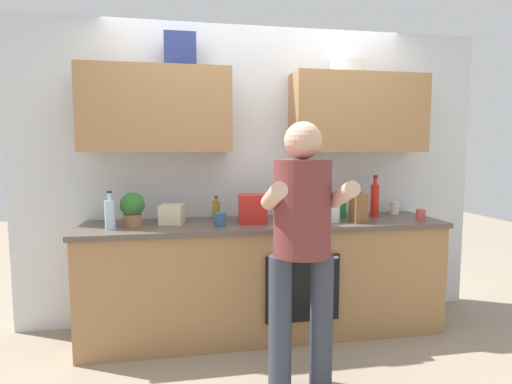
# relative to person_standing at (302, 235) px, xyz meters

# --- Properties ---
(ground_plane) EXTENTS (12.00, 12.00, 0.00)m
(ground_plane) POSITION_rel_person_standing_xyz_m (-0.05, 0.83, -0.96)
(ground_plane) COLOR gray
(back_wall_unit) EXTENTS (4.00, 0.38, 2.50)m
(back_wall_unit) POSITION_rel_person_standing_xyz_m (-0.05, 1.10, 0.53)
(back_wall_unit) COLOR silver
(back_wall_unit) RESTS_ON ground
(counter) EXTENTS (2.84, 0.67, 0.90)m
(counter) POSITION_rel_person_standing_xyz_m (-0.05, 0.82, -0.51)
(counter) COLOR #A37547
(counter) RESTS_ON ground
(person_standing) EXTENTS (0.49, 0.45, 1.63)m
(person_standing) POSITION_rel_person_standing_xyz_m (0.00, 0.00, 0.00)
(person_standing) COLOR #383D4C
(person_standing) RESTS_ON ground
(bottle_water) EXTENTS (0.07, 0.07, 0.28)m
(bottle_water) POSITION_rel_person_standing_xyz_m (-1.21, 0.73, 0.05)
(bottle_water) COLOR silver
(bottle_water) RESTS_ON counter
(bottle_soda) EXTENTS (0.06, 0.06, 0.20)m
(bottle_soda) POSITION_rel_person_standing_xyz_m (0.62, 0.91, 0.02)
(bottle_soda) COLOR #198C33
(bottle_soda) RESTS_ON counter
(bottle_hotsauce) EXTENTS (0.07, 0.07, 0.35)m
(bottle_hotsauce) POSITION_rel_person_standing_xyz_m (0.90, 0.90, 0.09)
(bottle_hotsauce) COLOR red
(bottle_hotsauce) RESTS_ON counter
(bottle_wine) EXTENTS (0.08, 0.08, 0.21)m
(bottle_wine) POSITION_rel_person_standing_xyz_m (0.15, 0.86, 0.02)
(bottle_wine) COLOR #471419
(bottle_wine) RESTS_ON counter
(bottle_oil) EXTENTS (0.06, 0.06, 0.20)m
(bottle_oil) POSITION_rel_person_standing_xyz_m (-0.43, 0.96, 0.02)
(bottle_oil) COLOR olive
(bottle_oil) RESTS_ON counter
(cup_ceramic) EXTENTS (0.07, 0.07, 0.09)m
(cup_ceramic) POSITION_rel_person_standing_xyz_m (1.19, 0.67, -0.02)
(cup_ceramic) COLOR #BF4C47
(cup_ceramic) RESTS_ON counter
(cup_tea) EXTENTS (0.09, 0.09, 0.10)m
(cup_tea) POSITION_rel_person_standing_xyz_m (-0.42, 0.70, -0.01)
(cup_tea) COLOR #33598C
(cup_tea) RESTS_ON counter
(cup_coffee) EXTENTS (0.08, 0.08, 0.11)m
(cup_coffee) POSITION_rel_person_standing_xyz_m (1.16, 1.02, -0.01)
(cup_coffee) COLOR white
(cup_coffee) RESTS_ON counter
(knife_block) EXTENTS (0.10, 0.14, 0.29)m
(knife_block) POSITION_rel_person_standing_xyz_m (0.66, 0.68, 0.05)
(knife_block) COLOR brown
(knife_block) RESTS_ON counter
(potted_herb) EXTENTS (0.18, 0.18, 0.25)m
(potted_herb) POSITION_rel_person_standing_xyz_m (-1.06, 0.81, 0.08)
(potted_herb) COLOR #9E6647
(potted_herb) RESTS_ON counter
(grocery_bag_rice) EXTENTS (0.20, 0.21, 0.15)m
(grocery_bag_rice) POSITION_rel_person_standing_xyz_m (-0.78, 0.89, 0.01)
(grocery_bag_rice) COLOR beige
(grocery_bag_rice) RESTS_ON counter
(grocery_bag_produce) EXTENTS (0.25, 0.25, 0.18)m
(grocery_bag_produce) POSITION_rel_person_standing_xyz_m (0.39, 0.78, 0.03)
(grocery_bag_produce) COLOR silver
(grocery_bag_produce) RESTS_ON counter
(grocery_bag_crisps) EXTENTS (0.23, 0.24, 0.22)m
(grocery_bag_crisps) POSITION_rel_person_standing_xyz_m (-0.16, 0.82, 0.05)
(grocery_bag_crisps) COLOR red
(grocery_bag_crisps) RESTS_ON counter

